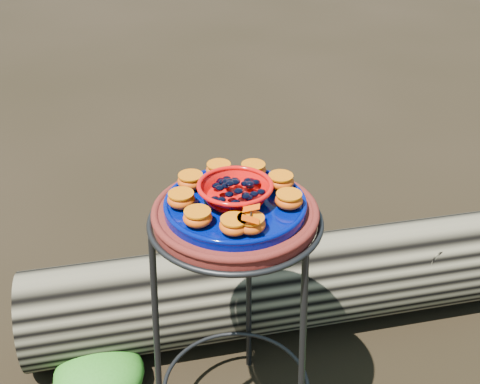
% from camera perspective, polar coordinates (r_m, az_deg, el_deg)
% --- Properties ---
extents(plant_stand, '(0.44, 0.44, 0.70)m').
position_cam_1_polar(plant_stand, '(1.60, -0.40, -13.18)').
color(plant_stand, black).
rests_on(plant_stand, ground).
extents(terracotta_saucer, '(0.37, 0.37, 0.03)m').
position_cam_1_polar(terracotta_saucer, '(1.37, -0.45, -2.19)').
color(terracotta_saucer, '#411009').
rests_on(terracotta_saucer, plant_stand).
extents(cobalt_plate, '(0.32, 0.32, 0.02)m').
position_cam_1_polar(cobalt_plate, '(1.35, -0.45, -1.28)').
color(cobalt_plate, '#000244').
rests_on(cobalt_plate, terracotta_saucer).
extents(red_bowl, '(0.16, 0.16, 0.04)m').
position_cam_1_polar(red_bowl, '(1.33, -0.46, -0.09)').
color(red_bowl, red).
rests_on(red_bowl, cobalt_plate).
extents(glass_gems, '(0.12, 0.12, 0.02)m').
position_cam_1_polar(glass_gems, '(1.32, -0.47, 1.13)').
color(glass_gems, black).
rests_on(glass_gems, red_bowl).
extents(orange_half_0, '(0.06, 0.06, 0.03)m').
position_cam_1_polar(orange_half_0, '(1.24, 1.02, -3.07)').
color(orange_half_0, red).
rests_on(orange_half_0, cobalt_plate).
extents(orange_half_1, '(0.06, 0.06, 0.03)m').
position_cam_1_polar(orange_half_1, '(1.32, 4.65, -0.78)').
color(orange_half_1, red).
rests_on(orange_half_1, cobalt_plate).
extents(orange_half_2, '(0.06, 0.06, 0.03)m').
position_cam_1_polar(orange_half_2, '(1.39, 3.87, 1.00)').
color(orange_half_2, red).
rests_on(orange_half_2, cobalt_plate).
extents(orange_half_3, '(0.06, 0.06, 0.03)m').
position_cam_1_polar(orange_half_3, '(1.43, 1.26, 2.08)').
color(orange_half_3, red).
rests_on(orange_half_3, cobalt_plate).
extents(orange_half_4, '(0.06, 0.06, 0.03)m').
position_cam_1_polar(orange_half_4, '(1.44, -2.02, 2.10)').
color(orange_half_4, red).
rests_on(orange_half_4, cobalt_plate).
extents(orange_half_5, '(0.06, 0.06, 0.03)m').
position_cam_1_polar(orange_half_5, '(1.39, -4.69, 1.04)').
color(orange_half_5, red).
rests_on(orange_half_5, cobalt_plate).
extents(orange_half_6, '(0.06, 0.06, 0.03)m').
position_cam_1_polar(orange_half_6, '(1.33, -5.59, -0.72)').
color(orange_half_6, red).
rests_on(orange_half_6, cobalt_plate).
extents(orange_half_7, '(0.06, 0.06, 0.03)m').
position_cam_1_polar(orange_half_7, '(1.26, -4.04, -2.44)').
color(orange_half_7, red).
rests_on(orange_half_7, cobalt_plate).
extents(orange_half_8, '(0.06, 0.06, 0.03)m').
position_cam_1_polar(orange_half_8, '(1.24, -0.56, -3.19)').
color(orange_half_8, red).
rests_on(orange_half_8, cobalt_plate).
extents(butterfly, '(0.08, 0.06, 0.01)m').
position_cam_1_polar(butterfly, '(1.23, 1.04, -2.15)').
color(butterfly, '#DC3C00').
rests_on(butterfly, orange_half_0).
extents(driftwood_log, '(1.72, 1.05, 0.31)m').
position_cam_1_polar(driftwood_log, '(2.04, 4.07, -8.69)').
color(driftwood_log, black).
rests_on(driftwood_log, ground).
extents(foliage_left, '(0.27, 0.27, 0.14)m').
position_cam_1_polar(foliage_left, '(1.93, -13.23, -16.37)').
color(foliage_left, '#276917').
rests_on(foliage_left, ground).
extents(foliage_back, '(0.31, 0.31, 0.16)m').
position_cam_1_polar(foliage_back, '(2.22, -0.08, -7.51)').
color(foliage_back, '#276917').
rests_on(foliage_back, ground).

